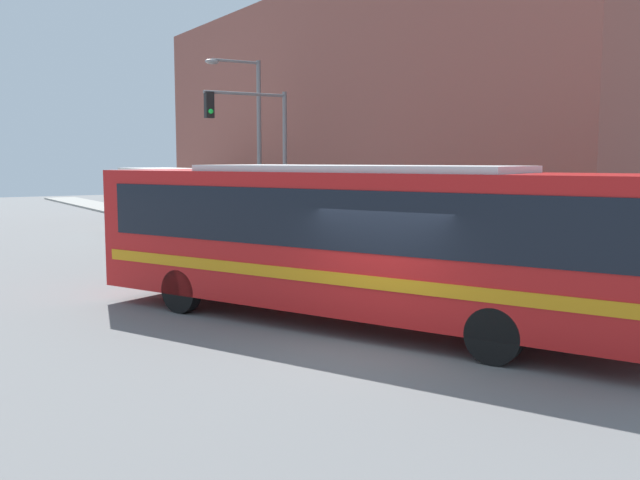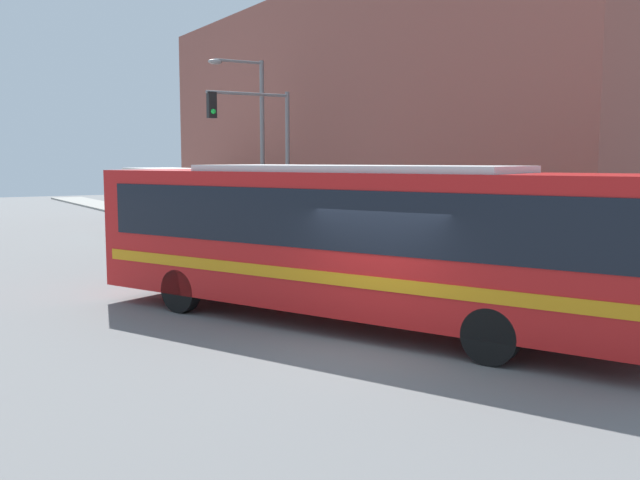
# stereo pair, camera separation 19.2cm
# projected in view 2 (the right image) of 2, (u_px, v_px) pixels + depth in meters

# --- Properties ---
(ground_plane) EXTENTS (120.00, 120.00, 0.00)m
(ground_plane) POSITION_uv_depth(u_px,v_px,m) (383.00, 348.00, 12.98)
(ground_plane) COLOR slate
(sidewalk) EXTENTS (2.58, 70.00, 0.13)m
(sidewalk) POSITION_uv_depth(u_px,v_px,m) (228.00, 232.00, 32.95)
(sidewalk) COLOR gray
(sidewalk) RESTS_ON ground_plane
(building_facade) EXTENTS (6.00, 28.47, 10.35)m
(building_facade) POSITION_uv_depth(u_px,v_px,m) (364.00, 118.00, 30.53)
(building_facade) COLOR brown
(building_facade) RESTS_ON ground_plane
(city_bus) EXTENTS (7.45, 12.38, 3.30)m
(city_bus) POSITION_uv_depth(u_px,v_px,m) (354.00, 234.00, 14.57)
(city_bus) COLOR red
(city_bus) RESTS_ON ground_plane
(delivery_truck) EXTENTS (2.40, 6.91, 3.05)m
(delivery_truck) POSITION_uv_depth(u_px,v_px,m) (161.00, 199.00, 31.51)
(delivery_truck) COLOR silver
(delivery_truck) RESTS_ON ground_plane
(fire_hydrant) EXTENTS (0.28, 0.38, 0.85)m
(fire_hydrant) POSITION_uv_depth(u_px,v_px,m) (430.00, 264.00, 19.60)
(fire_hydrant) COLOR gold
(fire_hydrant) RESTS_ON sidewalk
(traffic_light_pole) EXTENTS (3.28, 0.35, 5.78)m
(traffic_light_pole) POSITION_uv_depth(u_px,v_px,m) (262.00, 142.00, 25.92)
(traffic_light_pole) COLOR slate
(traffic_light_pole) RESTS_ON sidewalk
(parking_meter) EXTENTS (0.14, 0.14, 1.28)m
(parking_meter) POSITION_uv_depth(u_px,v_px,m) (371.00, 238.00, 21.95)
(parking_meter) COLOR slate
(parking_meter) RESTS_ON sidewalk
(street_lamp) EXTENTS (2.35, 0.28, 7.17)m
(street_lamp) POSITION_uv_depth(u_px,v_px,m) (256.00, 136.00, 28.28)
(street_lamp) COLOR slate
(street_lamp) RESTS_ON sidewalk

